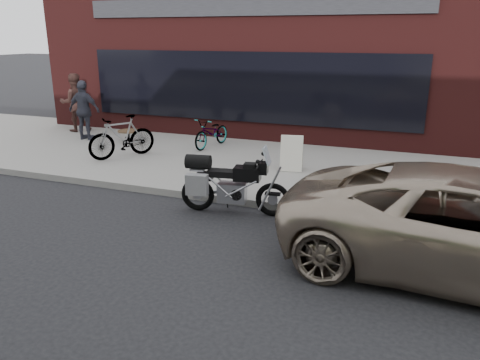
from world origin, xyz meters
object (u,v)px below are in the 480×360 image
object	(u,v)px
minivan	(478,227)
cafe_patron_right	(84,110)
bicycle_rear	(122,137)
sandwich_sign	(292,152)
motorcycle	(227,184)
bicycle_front	(212,132)
cafe_table	(129,131)
cafe_patron_left	(75,103)

from	to	relation	value
minivan	cafe_patron_right	bearing A→B (deg)	69.09
bicycle_rear	sandwich_sign	world-z (taller)	bicycle_rear
motorcycle	sandwich_sign	distance (m)	2.78
bicycle_front	bicycle_rear	xyz separation A→B (m)	(-1.67, -1.85, 0.13)
cafe_table	cafe_patron_left	xyz separation A→B (m)	(-2.51, 0.82, 0.60)
motorcycle	sandwich_sign	xyz separation A→B (m)	(0.49, 2.74, -0.00)
cafe_patron_left	bicycle_rear	bearing A→B (deg)	100.27
motorcycle	cafe_table	size ratio (longest dim) A/B	3.31
bicycle_rear	motorcycle	bearing A→B (deg)	1.13
bicycle_front	bicycle_rear	bearing A→B (deg)	-122.06
sandwich_sign	bicycle_rear	bearing A→B (deg)	175.19
minivan	sandwich_sign	distance (m)	5.14
minivan	bicycle_front	bearing A→B (deg)	54.33
bicycle_rear	cafe_table	xyz separation A→B (m)	(-0.83, 1.52, -0.21)
bicycle_rear	cafe_table	size ratio (longest dim) A/B	2.88
minivan	cafe_patron_left	bearing A→B (deg)	67.40
motorcycle	minivan	xyz separation A→B (m)	(4.02, -1.00, 0.16)
motorcycle	cafe_patron_right	size ratio (longest dim) A/B	1.17
motorcycle	bicycle_rear	world-z (taller)	motorcycle
bicycle_rear	cafe_table	bearing A→B (deg)	150.92
motorcycle	sandwich_sign	bearing A→B (deg)	71.04
minivan	cafe_table	size ratio (longest dim) A/B	8.41
motorcycle	bicycle_front	xyz separation A→B (m)	(-2.17, 4.17, -0.00)
motorcycle	cafe_patron_right	world-z (taller)	cafe_patron_right
minivan	cafe_patron_right	xyz separation A→B (m)	(-10.10, 4.73, 0.30)
cafe_table	bicycle_rear	bearing A→B (deg)	-61.36
minivan	cafe_table	bearing A→B (deg)	65.10
bicycle_front	minivan	bearing A→B (deg)	-29.95
bicycle_rear	cafe_patron_right	size ratio (longest dim) A/B	1.02
motorcycle	bicycle_front	size ratio (longest dim) A/B	1.32
sandwich_sign	cafe_patron_right	world-z (taller)	cafe_patron_right
sandwich_sign	cafe_table	distance (m)	5.28
cafe_table	motorcycle	bearing A→B (deg)	-39.44
bicycle_rear	sandwich_sign	xyz separation A→B (m)	(4.33, 0.42, -0.13)
motorcycle	bicycle_rear	xyz separation A→B (m)	(-3.84, 2.32, 0.12)
bicycle_front	sandwich_sign	world-z (taller)	bicycle_front
motorcycle	cafe_patron_left	bearing A→B (deg)	138.24
minivan	bicycle_front	world-z (taller)	minivan
bicycle_rear	cafe_patron_left	world-z (taller)	cafe_patron_left
cafe_table	cafe_patron_right	distance (m)	1.51
bicycle_rear	cafe_table	world-z (taller)	bicycle_rear
cafe_patron_right	motorcycle	bearing A→B (deg)	146.90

